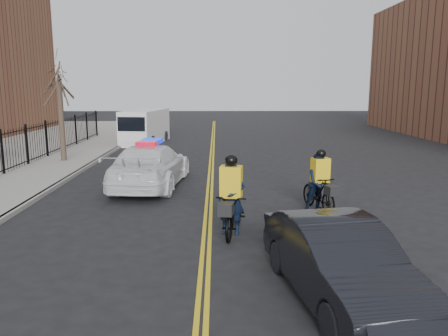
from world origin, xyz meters
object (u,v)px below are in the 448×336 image
object	(u,v)px
dark_sedan	(339,262)
cyclist_near	(231,207)
police_cruiser	(151,166)
cargo_van	(144,127)
cyclist_far	(320,187)

from	to	relation	value
dark_sedan	cyclist_near	bearing A→B (deg)	106.46
police_cruiser	cargo_van	distance (m)	13.77
police_cruiser	cyclist_near	size ratio (longest dim) A/B	2.61
cargo_van	cyclist_far	world-z (taller)	cargo_van
cyclist_far	dark_sedan	bearing A→B (deg)	-116.86
cargo_van	cyclist_near	bearing A→B (deg)	-65.14
dark_sedan	cyclist_far	size ratio (longest dim) A/B	2.24
police_cruiser	dark_sedan	distance (m)	10.55
cargo_van	cyclist_far	xyz separation A→B (m)	(8.24, -17.06, -0.34)
dark_sedan	cyclist_far	world-z (taller)	cyclist_far
cargo_van	cyclist_near	xyz separation A→B (m)	(5.38, -19.19, -0.38)
cargo_van	dark_sedan	bearing A→B (deg)	-63.36
dark_sedan	cargo_van	size ratio (longest dim) A/B	0.79
dark_sedan	cargo_van	bearing A→B (deg)	97.94
cyclist_far	cyclist_near	bearing A→B (deg)	-160.29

